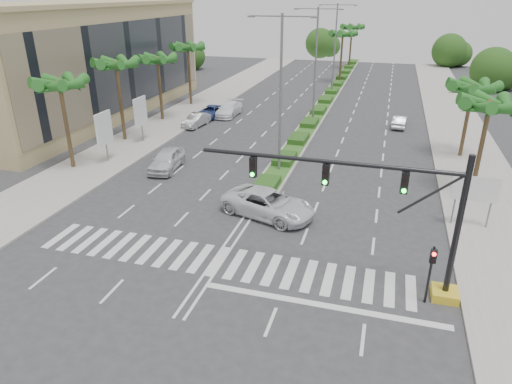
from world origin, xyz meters
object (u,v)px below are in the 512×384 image
at_px(car_parked_d, 229,109).
at_px(car_crossing, 268,204).
at_px(car_parked_b, 196,120).
at_px(car_right, 400,121).
at_px(car_parked_c, 211,112).
at_px(car_parked_a, 167,160).

height_order(car_parked_d, car_crossing, car_crossing).
distance_m(car_parked_b, car_right, 21.87).
xyz_separation_m(car_parked_c, car_right, (21.05, 1.57, -0.01)).
xyz_separation_m(car_crossing, car_right, (8.11, 24.38, -0.22)).
distance_m(car_parked_b, car_crossing, 22.70).
distance_m(car_parked_a, car_parked_c, 17.19).
bearing_deg(car_parked_a, car_crossing, -36.51).
distance_m(car_parked_a, car_parked_d, 18.15).
distance_m(car_parked_a, car_parked_b, 13.09).
xyz_separation_m(car_parked_a, car_right, (18.23, 18.53, -0.19)).
distance_m(car_parked_c, car_crossing, 26.22).
height_order(car_parked_b, car_right, car_parked_b).
distance_m(car_parked_d, car_crossing, 26.43).
relative_size(car_parked_b, car_crossing, 0.67).
xyz_separation_m(car_parked_b, car_crossing, (12.98, -18.62, 0.17)).
relative_size(car_parked_b, car_right, 1.07).
height_order(car_crossing, car_right, car_crossing).
xyz_separation_m(car_parked_b, car_right, (21.09, 5.76, -0.05)).
height_order(car_parked_a, car_parked_b, car_parked_a).
bearing_deg(car_parked_a, car_parked_c, 92.95).
xyz_separation_m(car_parked_a, car_crossing, (10.11, -5.85, 0.03)).
bearing_deg(car_right, car_crossing, 76.19).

